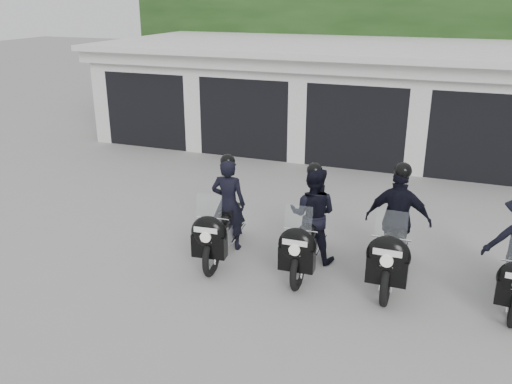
% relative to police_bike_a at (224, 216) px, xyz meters
% --- Properties ---
extents(ground, '(80.00, 80.00, 0.00)m').
position_rel_police_bike_a_xyz_m(ground, '(1.16, 0.30, -0.72)').
color(ground, gray).
rests_on(ground, ground).
extents(garage_block, '(16.40, 6.80, 2.96)m').
position_rel_police_bike_a_xyz_m(garage_block, '(1.16, 8.36, 0.70)').
color(garage_block, white).
rests_on(garage_block, ground).
extents(background_vegetation, '(20.00, 3.90, 5.80)m').
position_rel_police_bike_a_xyz_m(background_vegetation, '(1.53, 13.22, 2.05)').
color(background_vegetation, '#193412').
rests_on(background_vegetation, ground).
extents(police_bike_a, '(0.76, 2.10, 1.83)m').
position_rel_police_bike_a_xyz_m(police_bike_a, '(0.00, 0.00, 0.00)').
color(police_bike_a, black).
rests_on(police_bike_a, ground).
extents(police_bike_b, '(0.84, 2.09, 1.81)m').
position_rel_police_bike_a_xyz_m(police_bike_b, '(1.51, 0.17, 0.04)').
color(police_bike_b, black).
rests_on(police_bike_b, ground).
extents(police_bike_c, '(1.06, 2.23, 1.94)m').
position_rel_police_bike_a_xyz_m(police_bike_c, '(2.90, 0.28, 0.10)').
color(police_bike_c, black).
rests_on(police_bike_c, ground).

